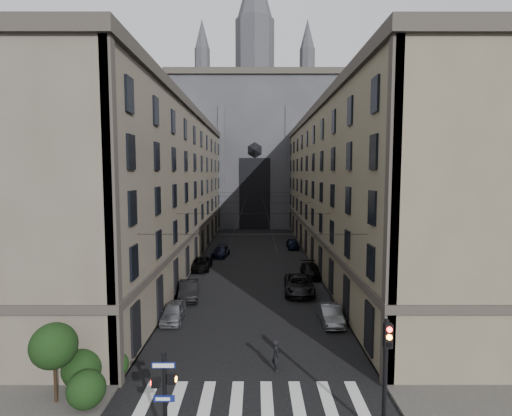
{
  "coord_description": "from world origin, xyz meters",
  "views": [
    {
      "loc": [
        0.2,
        -13.96,
        11.25
      ],
      "look_at": [
        0.21,
        10.92,
        9.01
      ],
      "focal_mm": 28.0,
      "sensor_mm": 36.0,
      "label": 1
    }
  ],
  "objects_px": {
    "car_left_midnear": "(189,290)",
    "car_left_midfar": "(200,264)",
    "car_right_midfar": "(311,270)",
    "car_right_far": "(293,244)",
    "gothic_tower": "(255,142)",
    "car_right_midnear": "(299,285)",
    "car_left_far": "(221,252)",
    "car_right_near": "(330,314)",
    "pedestrian": "(276,355)",
    "car_left_near": "(173,312)",
    "traffic_light_right": "(386,365)",
    "pedestrian_signal_left": "(164,393)"
  },
  "relations": [
    {
      "from": "car_left_midnear",
      "to": "car_left_midfar",
      "type": "relative_size",
      "value": 0.95
    },
    {
      "from": "car_left_midnear",
      "to": "car_right_midfar",
      "type": "distance_m",
      "value": 14.14
    },
    {
      "from": "car_left_midnear",
      "to": "car_right_far",
      "type": "height_order",
      "value": "car_left_midnear"
    },
    {
      "from": "gothic_tower",
      "to": "car_right_midnear",
      "type": "bearing_deg",
      "value": -85.39
    },
    {
      "from": "car_left_far",
      "to": "car_right_near",
      "type": "height_order",
      "value": "car_right_near"
    },
    {
      "from": "pedestrian",
      "to": "car_left_far",
      "type": "bearing_deg",
      "value": -4.65
    },
    {
      "from": "car_left_near",
      "to": "car_right_near",
      "type": "height_order",
      "value": "car_left_near"
    },
    {
      "from": "car_left_midnear",
      "to": "car_right_midfar",
      "type": "height_order",
      "value": "car_left_midnear"
    },
    {
      "from": "car_right_midnear",
      "to": "car_right_midfar",
      "type": "relative_size",
      "value": 1.23
    },
    {
      "from": "car_left_midnear",
      "to": "car_right_far",
      "type": "xyz_separation_m",
      "value": [
        11.43,
        23.41,
        -0.07
      ]
    },
    {
      "from": "traffic_light_right",
      "to": "pedestrian",
      "type": "bearing_deg",
      "value": 125.82
    },
    {
      "from": "car_left_midnear",
      "to": "car_right_midfar",
      "type": "xyz_separation_m",
      "value": [
        11.97,
        7.54,
        -0.09
      ]
    },
    {
      "from": "car_right_midfar",
      "to": "car_right_far",
      "type": "relative_size",
      "value": 1.14
    },
    {
      "from": "car_left_midnear",
      "to": "pedestrian",
      "type": "height_order",
      "value": "pedestrian"
    },
    {
      "from": "pedestrian_signal_left",
      "to": "car_right_midnear",
      "type": "bearing_deg",
      "value": 69.63
    },
    {
      "from": "car_left_midnear",
      "to": "car_right_far",
      "type": "distance_m",
      "value": 26.05
    },
    {
      "from": "car_right_midnear",
      "to": "car_right_midfar",
      "type": "distance_m",
      "value": 6.21
    },
    {
      "from": "gothic_tower",
      "to": "traffic_light_right",
      "type": "relative_size",
      "value": 11.15
    },
    {
      "from": "car_left_near",
      "to": "car_right_midnear",
      "type": "bearing_deg",
      "value": 32.43
    },
    {
      "from": "car_left_midnear",
      "to": "pedestrian_signal_left",
      "type": "bearing_deg",
      "value": -90.7
    },
    {
      "from": "gothic_tower",
      "to": "traffic_light_right",
      "type": "distance_m",
      "value": 74.67
    },
    {
      "from": "car_right_near",
      "to": "car_right_midfar",
      "type": "relative_size",
      "value": 0.87
    },
    {
      "from": "car_left_midfar",
      "to": "car_left_far",
      "type": "xyz_separation_m",
      "value": [
        1.7,
        7.28,
        -0.03
      ]
    },
    {
      "from": "traffic_light_right",
      "to": "car_right_near",
      "type": "distance_m",
      "value": 13.31
    },
    {
      "from": "gothic_tower",
      "to": "car_left_near",
      "type": "height_order",
      "value": "gothic_tower"
    },
    {
      "from": "car_right_near",
      "to": "pedestrian_signal_left",
      "type": "bearing_deg",
      "value": -125.41
    },
    {
      "from": "traffic_light_right",
      "to": "car_right_near",
      "type": "relative_size",
      "value": 1.27
    },
    {
      "from": "traffic_light_right",
      "to": "car_left_far",
      "type": "bearing_deg",
      "value": 105.37
    },
    {
      "from": "pedestrian_signal_left",
      "to": "car_left_midfar",
      "type": "bearing_deg",
      "value": 95.14
    },
    {
      "from": "car_right_midnear",
      "to": "car_right_midfar",
      "type": "height_order",
      "value": "car_right_midnear"
    },
    {
      "from": "car_left_far",
      "to": "car_right_far",
      "type": "distance_m",
      "value": 11.55
    },
    {
      "from": "car_right_midfar",
      "to": "car_right_near",
      "type": "bearing_deg",
      "value": -94.67
    },
    {
      "from": "car_left_far",
      "to": "car_right_far",
      "type": "height_order",
      "value": "car_right_far"
    },
    {
      "from": "pedestrian_signal_left",
      "to": "car_right_midnear",
      "type": "xyz_separation_m",
      "value": [
        7.76,
        20.89,
        -1.51
      ]
    },
    {
      "from": "gothic_tower",
      "to": "car_right_midfar",
      "type": "relative_size",
      "value": 12.23
    },
    {
      "from": "car_left_near",
      "to": "car_right_far",
      "type": "height_order",
      "value": "car_right_far"
    },
    {
      "from": "car_left_midnear",
      "to": "car_left_far",
      "type": "height_order",
      "value": "car_left_midnear"
    },
    {
      "from": "car_left_near",
      "to": "pedestrian",
      "type": "distance_m",
      "value": 10.63
    },
    {
      "from": "gothic_tower",
      "to": "car_left_far",
      "type": "xyz_separation_m",
      "value": [
        -4.5,
        -36.3,
        -17.13
      ]
    },
    {
      "from": "traffic_light_right",
      "to": "pedestrian",
      "type": "distance_m",
      "value": 7.66
    },
    {
      "from": "car_left_midfar",
      "to": "car_right_far",
      "type": "bearing_deg",
      "value": 47.71
    },
    {
      "from": "gothic_tower",
      "to": "car_right_midnear",
      "type": "relative_size",
      "value": 9.92
    },
    {
      "from": "car_left_far",
      "to": "car_right_midfar",
      "type": "distance_m",
      "value": 14.9
    },
    {
      "from": "gothic_tower",
      "to": "pedestrian_signal_left",
      "type": "height_order",
      "value": "gothic_tower"
    },
    {
      "from": "car_right_far",
      "to": "car_left_near",
      "type": "bearing_deg",
      "value": -114.1
    },
    {
      "from": "car_right_near",
      "to": "pedestrian",
      "type": "distance_m",
      "value": 8.41
    },
    {
      "from": "car_left_near",
      "to": "car_left_midnear",
      "type": "height_order",
      "value": "car_left_midnear"
    },
    {
      "from": "traffic_light_right",
      "to": "gothic_tower",
      "type": "bearing_deg",
      "value": 94.38
    },
    {
      "from": "traffic_light_right",
      "to": "pedestrian",
      "type": "relative_size",
      "value": 2.9
    },
    {
      "from": "car_right_midnear",
      "to": "car_left_midnear",
      "type": "bearing_deg",
      "value": -167.25
    }
  ]
}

